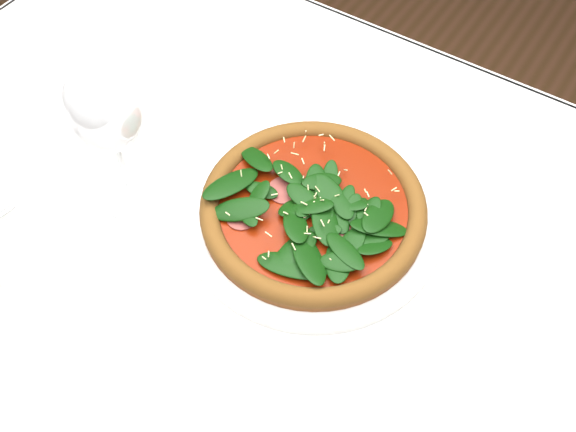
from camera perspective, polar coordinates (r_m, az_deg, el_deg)
The scene contains 5 objects.
ground at distance 1.45m, azimuth -0.76°, elevation -18.15°, with size 6.00×6.00×0.00m, color brown.
dining_table at distance 0.85m, azimuth -1.22°, elevation -4.83°, with size 1.21×0.81×0.75m.
plate at distance 0.77m, azimuth 2.22°, elevation 0.20°, with size 0.31×0.31×0.01m.
pizza at distance 0.76m, azimuth 2.27°, elevation 0.99°, with size 0.36×0.36×0.03m.
wine_glass at distance 0.71m, azimuth -15.95°, elevation 8.96°, with size 0.09×0.09×0.21m.
Camera 1 is at (0.26, -0.36, 1.38)m, focal length 40.00 mm.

